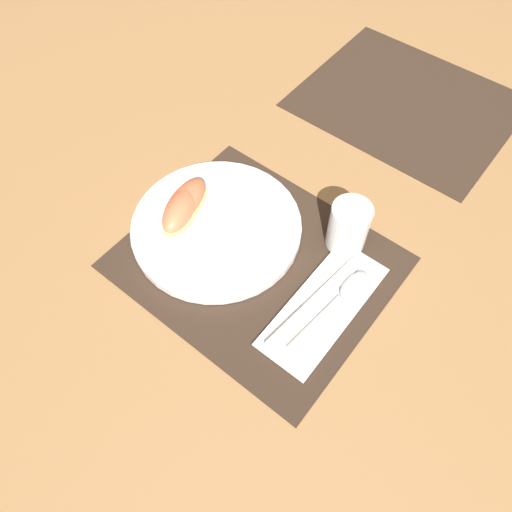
% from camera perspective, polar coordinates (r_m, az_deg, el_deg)
% --- Properties ---
extents(ground_plane, '(3.00, 3.00, 0.00)m').
position_cam_1_polar(ground_plane, '(0.79, 0.08, -0.75)').
color(ground_plane, '#A37547').
extents(placemat, '(0.40, 0.34, 0.00)m').
position_cam_1_polar(placemat, '(0.79, 0.08, -0.67)').
color(placemat, '#38281E').
rests_on(placemat, ground_plane).
extents(placemat_far, '(0.40, 0.34, 0.00)m').
position_cam_1_polar(placemat_far, '(1.09, 16.77, 16.53)').
color(placemat_far, '#38281E').
rests_on(placemat_far, ground_plane).
extents(plate, '(0.28, 0.28, 0.02)m').
position_cam_1_polar(plate, '(0.82, -4.53, 3.31)').
color(plate, white).
rests_on(plate, placemat).
extents(juice_glass, '(0.06, 0.06, 0.09)m').
position_cam_1_polar(juice_glass, '(0.79, 10.47, 3.13)').
color(juice_glass, silver).
rests_on(juice_glass, placemat).
extents(napkin, '(0.09, 0.23, 0.00)m').
position_cam_1_polar(napkin, '(0.75, 7.60, -5.86)').
color(napkin, white).
rests_on(napkin, placemat).
extents(knife, '(0.04, 0.21, 0.01)m').
position_cam_1_polar(knife, '(0.75, 6.55, -5.49)').
color(knife, '#BCBCC1').
rests_on(knife, napkin).
extents(spoon, '(0.04, 0.18, 0.01)m').
position_cam_1_polar(spoon, '(0.76, 10.14, -4.43)').
color(spoon, '#BCBCC1').
rests_on(spoon, napkin).
extents(fork, '(0.14, 0.16, 0.00)m').
position_cam_1_polar(fork, '(0.82, -4.18, 4.87)').
color(fork, '#BCBCC1').
rests_on(fork, plate).
extents(citrus_wedge_0, '(0.07, 0.12, 0.04)m').
position_cam_1_polar(citrus_wedge_0, '(0.83, -8.12, 6.07)').
color(citrus_wedge_0, '#F4DB84').
rests_on(citrus_wedge_0, plate).
extents(citrus_wedge_1, '(0.08, 0.11, 0.04)m').
position_cam_1_polar(citrus_wedge_1, '(0.82, -8.67, 5.12)').
color(citrus_wedge_1, '#F4DB84').
rests_on(citrus_wedge_1, plate).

